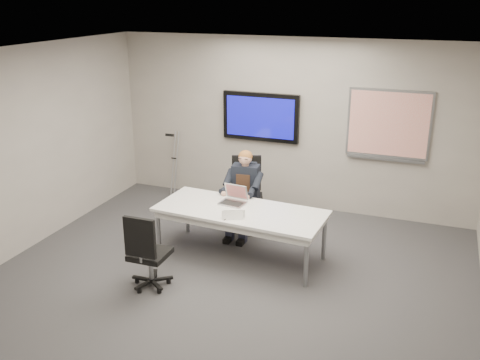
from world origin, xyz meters
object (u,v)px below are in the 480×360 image
(conference_table, at_px, (241,215))
(office_chair_far, at_px, (246,207))
(seated_person, at_px, (242,203))
(office_chair_near, at_px, (149,265))
(laptop, at_px, (234,198))

(conference_table, xyz_separation_m, office_chair_far, (-0.25, 0.91, -0.27))
(conference_table, bearing_deg, office_chair_far, 108.88)
(office_chair_far, xyz_separation_m, seated_person, (0.02, -0.25, 0.17))
(office_chair_near, height_order, laptop, office_chair_near)
(office_chair_near, bearing_deg, seated_person, -106.86)
(office_chair_near, xyz_separation_m, laptop, (0.58, 1.37, 0.45))
(office_chair_far, distance_m, laptop, 0.82)
(conference_table, height_order, office_chair_near, office_chair_near)
(conference_table, relative_size, office_chair_near, 2.33)
(office_chair_near, height_order, seated_person, seated_person)
(office_chair_near, distance_m, laptop, 1.55)
(conference_table, xyz_separation_m, laptop, (-0.17, 0.20, 0.14))
(office_chair_far, xyz_separation_m, laptop, (0.08, -0.71, 0.41))
(conference_table, distance_m, office_chair_far, 0.98)
(conference_table, xyz_separation_m, office_chair_near, (-0.76, -1.16, -0.31))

